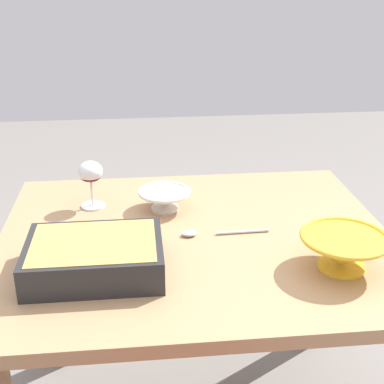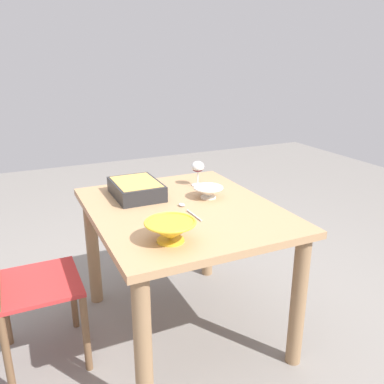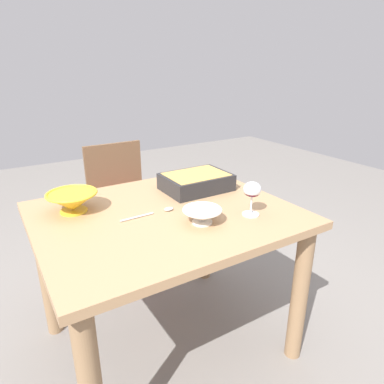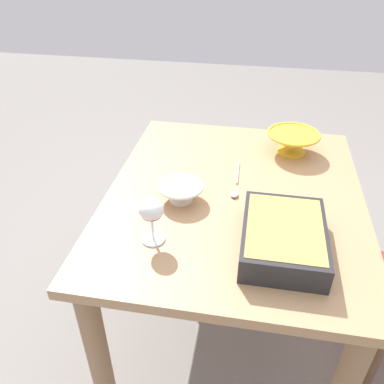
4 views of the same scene
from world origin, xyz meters
TOP-DOWN VIEW (x-y plane):
  - dining_table at (0.00, 0.00)m, footprint 1.12×0.94m
  - wine_glass at (-0.31, 0.23)m, footprint 0.08×0.08m
  - casserole_dish at (-0.27, -0.17)m, footprint 0.34×0.25m
  - mixing_bowl at (-0.08, 0.19)m, footprint 0.17×0.17m
  - small_bowl at (0.35, -0.21)m, footprint 0.22×0.22m
  - serving_spoon at (0.04, 0.00)m, footprint 0.26×0.03m

SIDE VIEW (x-z plane):
  - dining_table at x=0.00m, z-range 0.24..0.99m
  - serving_spoon at x=0.04m, z-range 0.75..0.76m
  - mixing_bowl at x=-0.08m, z-range 0.76..0.82m
  - casserole_dish at x=-0.27m, z-range 0.75..0.84m
  - small_bowl at x=0.35m, z-range 0.76..0.85m
  - wine_glass at x=-0.31m, z-range 0.78..0.94m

